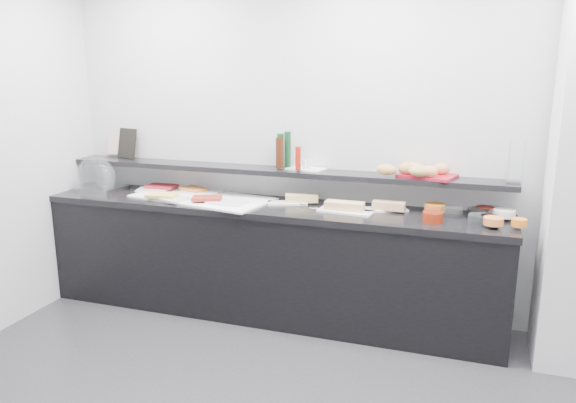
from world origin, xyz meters
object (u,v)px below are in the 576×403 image
(condiment_tray, at_px, (306,169))
(bread_tray, at_px, (427,176))
(cloche_base, at_px, (102,188))
(sandwich_plate_mid, at_px, (346,211))
(framed_print, at_px, (127,143))
(carafe, at_px, (516,162))

(condiment_tray, xyz_separation_m, bread_tray, (0.93, -0.00, 0.00))
(cloche_base, height_order, condiment_tray, condiment_tray)
(cloche_base, xyz_separation_m, sandwich_plate_mid, (2.16, -0.06, -0.01))
(condiment_tray, bearing_deg, cloche_base, -162.09)
(framed_print, height_order, bread_tray, framed_print)
(bread_tray, xyz_separation_m, carafe, (0.59, -0.06, 0.14))
(bread_tray, bearing_deg, condiment_tray, -164.77)
(sandwich_plate_mid, height_order, carafe, carafe)
(sandwich_plate_mid, height_order, condiment_tray, condiment_tray)
(sandwich_plate_mid, bearing_deg, carafe, 15.03)
(framed_print, xyz_separation_m, bread_tray, (2.57, -0.04, -0.12))
(condiment_tray, xyz_separation_m, carafe, (1.51, -0.06, 0.14))
(framed_print, bearing_deg, cloche_base, -106.70)
(sandwich_plate_mid, relative_size, bread_tray, 1.04)
(cloche_base, relative_size, carafe, 1.33)
(cloche_base, height_order, framed_print, framed_print)
(cloche_base, bearing_deg, bread_tray, 15.09)
(condiment_tray, bearing_deg, framed_print, -169.28)
(sandwich_plate_mid, xyz_separation_m, carafe, (1.13, 0.19, 0.39))
(cloche_base, relative_size, framed_print, 1.53)
(cloche_base, distance_m, sandwich_plate_mid, 2.16)
(sandwich_plate_mid, relative_size, carafe, 1.33)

